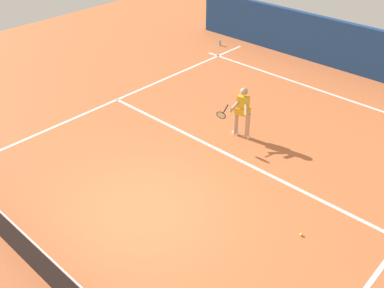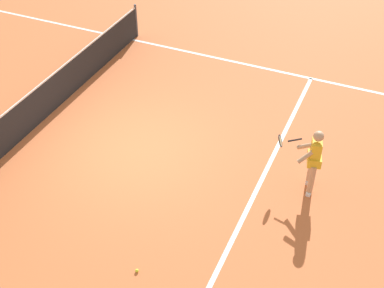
% 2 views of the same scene
% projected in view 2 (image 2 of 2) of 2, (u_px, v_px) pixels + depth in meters
% --- Properties ---
extents(ground_plane, '(28.31, 28.31, 0.00)m').
position_uv_depth(ground_plane, '(134.00, 148.00, 12.31)').
color(ground_plane, '#C66638').
extents(service_line_marking, '(9.57, 0.10, 0.01)m').
position_uv_depth(service_line_marking, '(259.00, 185.00, 11.34)').
color(service_line_marking, white).
rests_on(service_line_marking, ground).
extents(sideline_right_marking, '(0.10, 19.78, 0.01)m').
position_uv_depth(sideline_right_marking, '(210.00, 56.00, 15.71)').
color(sideline_right_marking, white).
rests_on(sideline_right_marking, ground).
extents(court_net, '(10.25, 0.08, 1.07)m').
position_uv_depth(court_net, '(38.00, 105.00, 12.83)').
color(court_net, '#4C4C51').
rests_on(court_net, ground).
extents(tennis_player, '(0.67, 1.06, 1.55)m').
position_uv_depth(tennis_player, '(313.00, 158.00, 10.73)').
color(tennis_player, tan).
rests_on(tennis_player, ground).
extents(tennis_ball_near, '(0.07, 0.07, 0.07)m').
position_uv_depth(tennis_ball_near, '(137.00, 271.00, 9.52)').
color(tennis_ball_near, '#D1E533').
rests_on(tennis_ball_near, ground).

